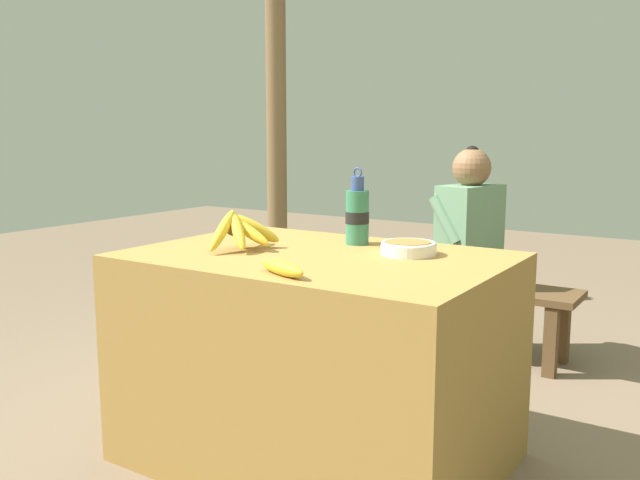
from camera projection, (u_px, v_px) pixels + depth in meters
name	position (u px, v px, depth m)	size (l,w,h in m)	color
ground_plane	(317.00, 457.00, 2.46)	(12.00, 12.00, 0.00)	#75604C
market_counter	(317.00, 358.00, 2.40)	(1.27, 0.88, 0.75)	olive
banana_bunch_ripe	(242.00, 229.00, 2.42)	(0.20, 0.32, 0.15)	#4C381E
serving_bowl	(409.00, 247.00, 2.32)	(0.19, 0.19, 0.05)	white
water_bottle	(357.00, 215.00, 2.52)	(0.09, 0.09, 0.29)	#337556
loose_banana_front	(282.00, 268.00, 1.99)	(0.22, 0.12, 0.04)	gold
wooden_bench	(427.00, 288.00, 3.69)	(1.60, 0.32, 0.38)	brown
seated_vendor	(463.00, 238.00, 3.51)	(0.46, 0.43, 1.10)	#564C60
banana_bunch_green	(361.00, 258.00, 3.88)	(0.18, 0.30, 0.13)	#4C381E
support_post_near	(277.00, 139.00, 4.61)	(0.14, 0.14, 2.24)	brown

